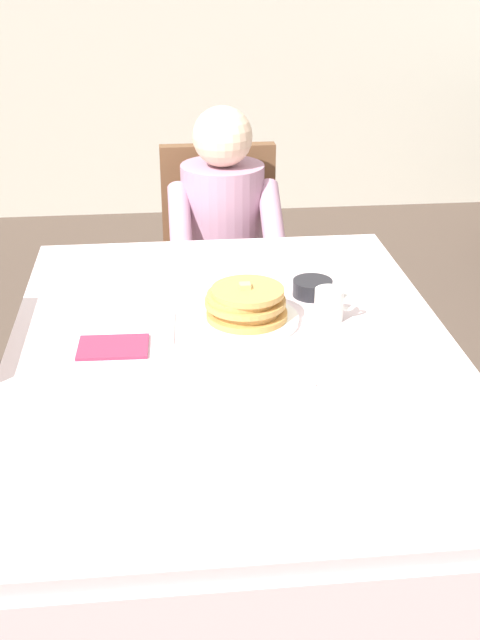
{
  "coord_description": "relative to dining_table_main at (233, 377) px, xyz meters",
  "views": [
    {
      "loc": [
        -0.16,
        -1.7,
        1.64
      ],
      "look_at": [
        0.02,
        0.04,
        0.79
      ],
      "focal_mm": 44.46,
      "sensor_mm": 36.0,
      "label": 1
    }
  ],
  "objects": [
    {
      "name": "ground_plane",
      "position": [
        0.0,
        0.0,
        -0.65
      ],
      "size": [
        14.0,
        14.0,
        0.0
      ],
      "primitive_type": "plane",
      "color": "brown"
    },
    {
      "name": "dining_table_main",
      "position": [
        0.0,
        0.0,
        0.0
      ],
      "size": [
        1.12,
        1.52,
        0.74
      ],
      "color": "silver",
      "rests_on": "ground"
    },
    {
      "name": "chair_diner",
      "position": [
        0.06,
        1.17,
        -0.12
      ],
      "size": [
        0.44,
        0.45,
        0.93
      ],
      "rotation": [
        0.0,
        0.0,
        3.14
      ],
      "color": "brown",
      "rests_on": "ground"
    },
    {
      "name": "diner_person",
      "position": [
        0.06,
        1.01,
        0.02
      ],
      "size": [
        0.4,
        0.43,
        1.12
      ],
      "rotation": [
        0.0,
        0.0,
        3.14
      ],
      "color": "#B2849E",
      "rests_on": "ground"
    },
    {
      "name": "plate_breakfast",
      "position": [
        0.04,
        0.13,
        0.1
      ],
      "size": [
        0.28,
        0.28,
        0.02
      ],
      "primitive_type": "cylinder",
      "color": "white",
      "rests_on": "dining_table_main"
    },
    {
      "name": "breakfast_stack",
      "position": [
        0.05,
        0.12,
        0.14
      ],
      "size": [
        0.21,
        0.21,
        0.09
      ],
      "color": "tan",
      "rests_on": "plate_breakfast"
    },
    {
      "name": "cup_coffee",
      "position": [
        0.26,
        0.12,
        0.13
      ],
      "size": [
        0.11,
        0.08,
        0.08
      ],
      "color": "white",
      "rests_on": "dining_table_main"
    },
    {
      "name": "bowl_butter",
      "position": [
        0.25,
        0.28,
        0.11
      ],
      "size": [
        0.11,
        0.11,
        0.04
      ],
      "primitive_type": "cylinder",
      "color": "black",
      "rests_on": "dining_table_main"
    },
    {
      "name": "fork_left_of_plate",
      "position": [
        -0.15,
        0.11,
        0.09
      ],
      "size": [
        0.02,
        0.18,
        0.0
      ],
      "primitive_type": "cube",
      "rotation": [
        0.0,
        0.0,
        1.52
      ],
      "color": "silver",
      "rests_on": "dining_table_main"
    },
    {
      "name": "knife_right_of_plate",
      "position": [
        0.23,
        0.11,
        0.09
      ],
      "size": [
        0.02,
        0.2,
        0.0
      ],
      "primitive_type": "cube",
      "rotation": [
        0.0,
        0.0,
        1.62
      ],
      "color": "silver",
      "rests_on": "dining_table_main"
    },
    {
      "name": "spoon_near_edge",
      "position": [
        0.09,
        -0.2,
        0.09
      ],
      "size": [
        0.15,
        0.02,
        0.0
      ],
      "primitive_type": "cube",
      "rotation": [
        0.0,
        0.0,
        -0.05
      ],
      "color": "silver",
      "rests_on": "dining_table_main"
    },
    {
      "name": "napkin_folded",
      "position": [
        -0.29,
        0.02,
        0.09
      ],
      "size": [
        0.17,
        0.13,
        0.01
      ],
      "primitive_type": "cube",
      "rotation": [
        0.0,
        0.0,
        -0.03
      ],
      "color": "#8C2D4C",
      "rests_on": "dining_table_main"
    }
  ]
}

